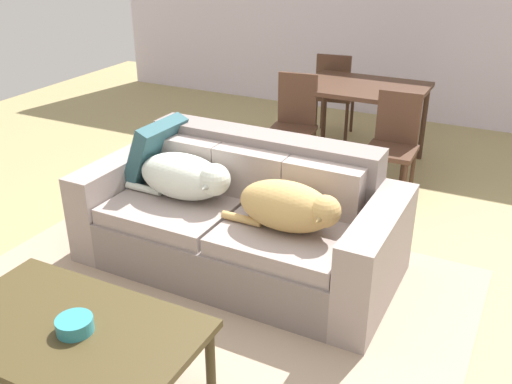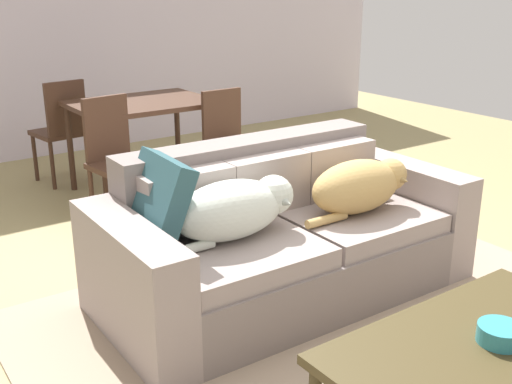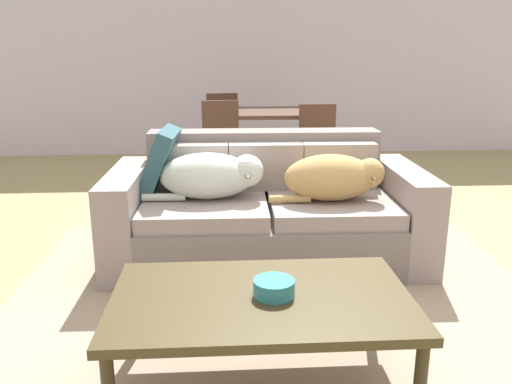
{
  "view_description": "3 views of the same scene",
  "coord_description": "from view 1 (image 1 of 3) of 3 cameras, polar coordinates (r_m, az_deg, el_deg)",
  "views": [
    {
      "loc": [
        1.34,
        -2.81,
        2.15
      ],
      "look_at": [
        -0.16,
        0.2,
        0.56
      ],
      "focal_mm": 40.06,
      "sensor_mm": 36.0,
      "label": 1
    },
    {
      "loc": [
        -2.3,
        -2.44,
        1.74
      ],
      "look_at": [
        -0.47,
        0.14,
        0.66
      ],
      "focal_mm": 44.06,
      "sensor_mm": 36.0,
      "label": 2
    },
    {
      "loc": [
        -0.55,
        -3.26,
        1.43
      ],
      "look_at": [
        -0.35,
        -0.01,
        0.53
      ],
      "focal_mm": 36.59,
      "sensor_mm": 36.0,
      "label": 3
    }
  ],
  "objects": [
    {
      "name": "dining_chair_near_left",
      "position": [
        5.25,
        3.8,
        7.05
      ],
      "size": [
        0.45,
        0.45,
        0.93
      ],
      "rotation": [
        0.0,
        0.0,
        0.13
      ],
      "color": "#472D20",
      "rests_on": "ground"
    },
    {
      "name": "back_partition",
      "position": [
        6.99,
        16.0,
        17.82
      ],
      "size": [
        8.0,
        0.12,
        2.7
      ],
      "primitive_type": "cube",
      "color": "silver",
      "rests_on": "ground"
    },
    {
      "name": "dining_table",
      "position": [
        5.53,
        10.72,
        9.58
      ],
      "size": [
        1.13,
        0.85,
        0.78
      ],
      "color": "#472D20",
      "rests_on": "ground"
    },
    {
      "name": "area_rug",
      "position": [
        3.43,
        -8.34,
        -13.75
      ],
      "size": [
        3.18,
        3.1,
        0.01
      ],
      "primitive_type": "cube",
      "rotation": [
        0.0,
        0.0,
        -0.01
      ],
      "color": "tan",
      "rests_on": "ground"
    },
    {
      "name": "coffee_table",
      "position": [
        2.91,
        -18.16,
        -13.33
      ],
      "size": [
        1.25,
        0.75,
        0.43
      ],
      "color": "#45391E",
      "rests_on": "ground"
    },
    {
      "name": "throw_pillow_by_left_arm",
      "position": [
        4.15,
        -10.02,
        3.98
      ],
      "size": [
        0.3,
        0.49,
        0.48
      ],
      "primitive_type": "cube",
      "rotation": [
        0.0,
        0.39,
        -0.05
      ],
      "color": "#2E565E",
      "rests_on": "couch"
    },
    {
      "name": "bowl_on_coffee_table",
      "position": [
        2.84,
        -17.65,
        -12.54
      ],
      "size": [
        0.17,
        0.17,
        0.07
      ],
      "primitive_type": "cylinder",
      "color": "teal",
      "rests_on": "coffee_table"
    },
    {
      "name": "dining_chair_near_right",
      "position": [
        4.91,
        13.55,
        4.91
      ],
      "size": [
        0.41,
        0.41,
        0.9
      ],
      "rotation": [
        0.0,
        0.0,
        0.02
      ],
      "color": "#472D20",
      "rests_on": "ground"
    },
    {
      "name": "dog_on_right_cushion",
      "position": [
        3.42,
        3.39,
        -1.48
      ],
      "size": [
        0.76,
        0.33,
        0.31
      ],
      "rotation": [
        0.0,
        0.0,
        -0.01
      ],
      "color": "tan",
      "rests_on": "couch"
    },
    {
      "name": "dog_on_left_cushion",
      "position": [
        3.84,
        -7.0,
        1.51
      ],
      "size": [
        0.8,
        0.35,
        0.31
      ],
      "rotation": [
        0.0,
        0.0,
        -0.01
      ],
      "color": "silver",
      "rests_on": "couch"
    },
    {
      "name": "ground_plane",
      "position": [
        3.79,
        0.8,
        -9.3
      ],
      "size": [
        10.0,
        10.0,
        0.0
      ],
      "primitive_type": "plane",
      "color": "tan"
    },
    {
      "name": "dining_chair_far_left",
      "position": [
        6.27,
        7.81,
        9.92
      ],
      "size": [
        0.45,
        0.45,
        0.92
      ],
      "rotation": [
        0.0,
        0.0,
        3.28
      ],
      "color": "#472D20",
      "rests_on": "ground"
    },
    {
      "name": "couch",
      "position": [
        3.87,
        -1.4,
        -2.89
      ],
      "size": [
        2.13,
        1.03,
        0.85
      ],
      "rotation": [
        0.0,
        0.0,
        -0.01
      ],
      "color": "gray",
      "rests_on": "ground"
    }
  ]
}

